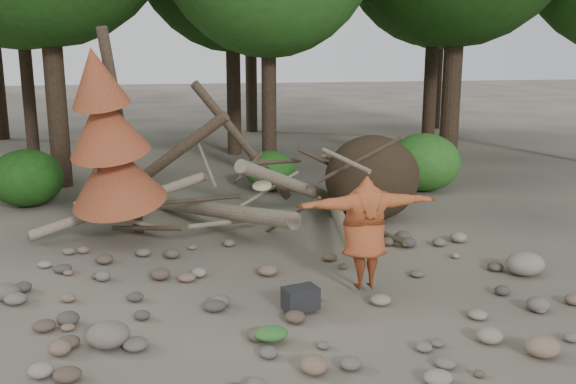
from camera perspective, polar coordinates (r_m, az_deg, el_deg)
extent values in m
plane|color=#514C44|center=(10.50, 1.09, -9.30)|extent=(120.00, 120.00, 0.00)
ellipsoid|color=#332619|center=(14.86, 7.49, 1.24)|extent=(2.20, 1.87, 1.98)
cylinder|color=gray|center=(13.68, -6.23, -1.64)|extent=(2.61, 5.11, 1.08)
cylinder|color=gray|center=(14.33, 0.76, 0.54)|extent=(3.18, 3.71, 1.90)
cylinder|color=brown|center=(14.34, -11.40, 2.33)|extent=(3.08, 1.91, 2.49)
cylinder|color=gray|center=(13.98, 4.54, -2.14)|extent=(1.13, 4.98, 0.43)
cylinder|color=brown|center=(14.57, -3.96, 4.32)|extent=(2.39, 1.03, 2.89)
cylinder|color=gray|center=(13.93, -14.57, -1.09)|extent=(3.71, 0.86, 1.20)
cylinder|color=#4C3F30|center=(13.52, -12.49, -3.15)|extent=(1.52, 1.70, 0.49)
cylinder|color=gray|center=(14.44, -1.74, 0.22)|extent=(1.57, 0.85, 0.69)
cylinder|color=#4C3F30|center=(15.16, 3.93, 2.36)|extent=(1.92, 1.25, 1.10)
cylinder|color=gray|center=(13.95, -7.32, 2.61)|extent=(0.37, 1.42, 0.85)
cylinder|color=#4C3F30|center=(13.93, 7.24, -3.11)|extent=(0.79, 2.54, 0.12)
cylinder|color=gray|center=(13.15, -5.13, -2.67)|extent=(1.78, 1.11, 0.29)
cylinder|color=#4C3F30|center=(13.45, -14.56, 4.94)|extent=(0.67, 1.13, 4.35)
cone|color=brown|center=(13.27, -15.14, 1.73)|extent=(2.06, 2.13, 1.86)
cone|color=brown|center=(12.92, -15.93, 5.89)|extent=(1.71, 1.78, 1.65)
cone|color=brown|center=(12.67, -16.68, 9.80)|extent=(1.23, 1.30, 1.41)
cylinder|color=#38281C|center=(19.24, -20.37, 13.65)|extent=(0.56, 0.56, 8.96)
cylinder|color=#38281C|center=(18.95, -1.73, 11.70)|extent=(0.44, 0.44, 7.14)
cylinder|color=#38281C|center=(21.33, 14.65, 14.54)|extent=(0.60, 0.60, 9.45)
cylinder|color=#38281C|center=(23.44, -22.36, 11.50)|extent=(0.42, 0.42, 7.56)
cylinder|color=#38281C|center=(23.84, -4.94, 13.59)|extent=(0.52, 0.52, 8.54)
cylinder|color=#38281C|center=(25.37, 12.72, 12.81)|extent=(0.50, 0.50, 8.12)
cylinder|color=#38281C|center=(30.28, -3.34, 13.66)|extent=(0.54, 0.54, 8.75)
cylinder|color=#38281C|center=(32.25, 13.26, 12.49)|extent=(0.46, 0.46, 7.84)
ellipsoid|color=#1C4B14|center=(17.37, -22.21, 1.16)|extent=(1.80, 1.80, 1.44)
ellipsoid|color=#255F1B|center=(17.86, -1.58, 1.90)|extent=(1.40, 1.40, 1.12)
ellipsoid|color=#2F7023|center=(18.22, 12.00, 2.61)|extent=(2.00, 2.00, 1.60)
imported|color=#A54B25|center=(10.45, 6.84, -3.60)|extent=(2.31, 0.66, 1.87)
cylinder|color=tan|center=(10.02, -2.33, 0.55)|extent=(0.35, 0.34, 0.15)
cube|color=black|center=(9.86, 1.13, -9.74)|extent=(0.59, 0.46, 0.34)
ellipsoid|color=#2F6629|center=(8.97, -1.52, -12.74)|extent=(0.47, 0.39, 0.18)
ellipsoid|color=#AD4F1D|center=(10.02, 1.70, -10.10)|extent=(0.29, 0.24, 0.11)
ellipsoid|color=#6D635B|center=(9.15, -15.70, -12.11)|extent=(0.59, 0.53, 0.35)
ellipsoid|color=#866C53|center=(9.21, 21.71, -12.66)|extent=(0.45, 0.40, 0.27)
ellipsoid|color=gray|center=(12.13, 20.32, -6.00)|extent=(0.68, 0.61, 0.41)
ellipsoid|color=#605750|center=(11.27, -23.80, -8.14)|extent=(0.45, 0.40, 0.27)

